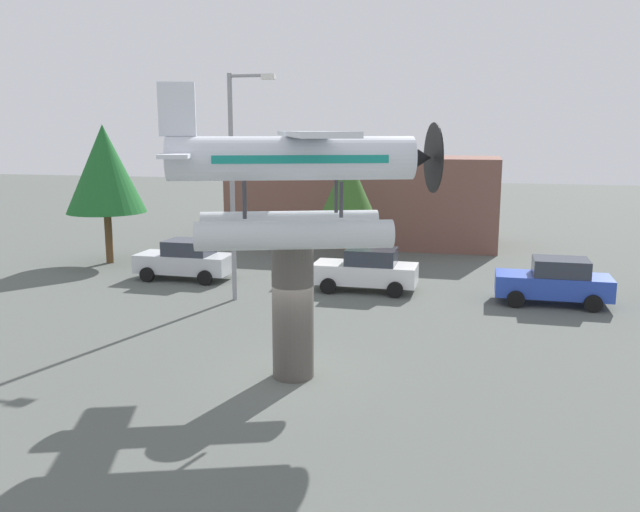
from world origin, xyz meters
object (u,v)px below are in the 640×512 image
(floatplane_monument, at_px, (297,177))
(streetlight_primary, at_px, (236,173))
(display_pedestal, at_px, (293,311))
(car_far_blue, at_px, (554,281))
(car_mid_white, at_px, (367,270))
(car_near_silver, at_px, (186,260))
(tree_west, at_px, (105,169))
(tree_east, at_px, (348,188))
(storefront_building, at_px, (364,199))

(floatplane_monument, relative_size, streetlight_primary, 1.19)
(display_pedestal, relative_size, car_far_blue, 0.87)
(display_pedestal, relative_size, car_mid_white, 0.87)
(car_near_silver, xyz_separation_m, car_far_blue, (15.39, -0.61, 0.00))
(floatplane_monument, height_order, car_far_blue, floatplane_monument)
(streetlight_primary, distance_m, tree_west, 10.36)
(floatplane_monument, bearing_deg, car_mid_white, 69.58)
(display_pedestal, height_order, floatplane_monument, floatplane_monument)
(display_pedestal, xyz_separation_m, tree_west, (-13.14, 12.67, 2.82))
(tree_east, bearing_deg, car_far_blue, -32.53)
(display_pedestal, relative_size, tree_west, 0.54)
(floatplane_monument, bearing_deg, storefront_building, 75.88)
(car_mid_white, relative_size, tree_west, 0.62)
(display_pedestal, height_order, tree_west, tree_west)
(car_far_blue, relative_size, tree_east, 0.78)
(car_far_blue, distance_m, tree_west, 21.22)
(floatplane_monument, relative_size, tree_west, 1.50)
(car_near_silver, relative_size, car_mid_white, 1.00)
(display_pedestal, distance_m, floatplane_monument, 3.49)
(car_mid_white, xyz_separation_m, car_far_blue, (7.25, -0.40, 0.00))
(car_far_blue, relative_size, storefront_building, 0.27)
(car_mid_white, relative_size, storefront_building, 0.27)
(storefront_building, bearing_deg, car_mid_white, -79.40)
(tree_west, bearing_deg, tree_east, 13.40)
(storefront_building, bearing_deg, car_near_silver, -116.47)
(car_far_blue, distance_m, streetlight_primary, 12.68)
(car_near_silver, height_order, storefront_building, storefront_building)
(streetlight_primary, relative_size, storefront_building, 0.56)
(display_pedestal, xyz_separation_m, streetlight_primary, (-4.29, 7.30, 3.10))
(tree_east, bearing_deg, streetlight_primary, -108.02)
(display_pedestal, distance_m, tree_east, 15.61)
(car_mid_white, xyz_separation_m, streetlight_primary, (-4.55, -2.67, 4.04))
(car_far_blue, xyz_separation_m, tree_east, (-9.16, 5.84, 2.84))
(car_mid_white, xyz_separation_m, storefront_building, (-2.25, 12.03, 1.62))
(tree_west, bearing_deg, streetlight_primary, -31.23)
(display_pedestal, xyz_separation_m, floatplane_monument, (0.12, 0.04, 3.49))
(car_far_blue, bearing_deg, tree_east, -32.53)
(car_mid_white, height_order, storefront_building, storefront_building)
(streetlight_primary, bearing_deg, car_near_silver, 141.23)
(display_pedestal, relative_size, streetlight_primary, 0.43)
(storefront_building, relative_size, tree_west, 2.26)
(car_near_silver, relative_size, tree_west, 0.62)
(floatplane_monument, distance_m, storefront_building, 22.23)
(streetlight_primary, bearing_deg, car_mid_white, 30.43)
(display_pedestal, xyz_separation_m, car_mid_white, (0.26, 9.97, -0.94))
(car_mid_white, distance_m, tree_west, 14.18)
(tree_east, bearing_deg, display_pedestal, -83.90)
(storefront_building, height_order, tree_east, tree_east)
(floatplane_monument, height_order, car_mid_white, floatplane_monument)
(car_mid_white, bearing_deg, car_near_silver, -1.48)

